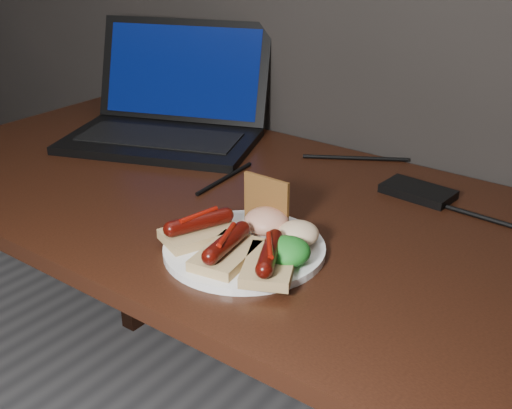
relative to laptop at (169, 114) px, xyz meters
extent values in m
cube|color=black|center=(0.31, -0.18, -0.07)|extent=(1.40, 0.70, 0.03)
cube|color=black|center=(-0.34, 0.12, -0.44)|extent=(0.05, 0.05, 0.72)
cube|color=black|center=(0.02, -0.06, -0.05)|extent=(0.48, 0.38, 0.02)
cube|color=black|center=(0.02, -0.06, -0.03)|extent=(0.38, 0.26, 0.00)
cube|color=black|center=(-0.04, 0.10, 0.08)|extent=(0.42, 0.24, 0.23)
cube|color=#081256|center=(-0.04, 0.10, 0.08)|extent=(0.38, 0.21, 0.20)
cube|color=black|center=(0.60, 0.03, -0.05)|extent=(0.13, 0.08, 0.02)
cylinder|color=black|center=(0.27, -0.13, -0.05)|extent=(0.02, 0.18, 0.01)
cylinder|color=black|center=(0.42, 0.12, -0.05)|extent=(0.19, 0.12, 0.01)
cylinder|color=black|center=(0.73, 0.00, -0.05)|extent=(0.14, 0.02, 0.01)
cylinder|color=black|center=(-0.14, -0.12, -0.05)|extent=(0.03, 0.20, 0.01)
cylinder|color=white|center=(0.47, -0.33, -0.05)|extent=(0.29, 0.29, 0.01)
cube|color=tan|center=(0.40, -0.35, -0.03)|extent=(0.11, 0.13, 0.02)
cylinder|color=#4A0A04|center=(0.40, -0.35, -0.01)|extent=(0.06, 0.10, 0.02)
sphere|color=#4A0A04|center=(0.38, -0.40, -0.01)|extent=(0.02, 0.02, 0.02)
sphere|color=#4A0A04|center=(0.42, -0.31, -0.01)|extent=(0.02, 0.02, 0.02)
cylinder|color=#6E0C05|center=(0.40, -0.35, 0.00)|extent=(0.02, 0.07, 0.01)
cube|color=tan|center=(0.48, -0.38, -0.03)|extent=(0.09, 0.13, 0.02)
cylinder|color=#4A0A04|center=(0.48, -0.38, -0.01)|extent=(0.04, 0.10, 0.02)
sphere|color=#4A0A04|center=(0.49, -0.43, -0.01)|extent=(0.03, 0.02, 0.02)
sphere|color=#4A0A04|center=(0.47, -0.33, -0.01)|extent=(0.03, 0.02, 0.02)
cylinder|color=#6E0C05|center=(0.48, -0.38, 0.00)|extent=(0.03, 0.07, 0.01)
cube|color=tan|center=(0.55, -0.37, -0.03)|extent=(0.11, 0.13, 0.02)
cylinder|color=#4A0A04|center=(0.55, -0.37, -0.01)|extent=(0.06, 0.10, 0.02)
sphere|color=#4A0A04|center=(0.57, -0.41, -0.01)|extent=(0.03, 0.02, 0.02)
sphere|color=#4A0A04|center=(0.53, -0.32, -0.01)|extent=(0.03, 0.02, 0.02)
cylinder|color=#6E0C05|center=(0.55, -0.37, 0.00)|extent=(0.05, 0.06, 0.01)
cube|color=brown|center=(0.46, -0.25, 0.00)|extent=(0.09, 0.01, 0.08)
ellipsoid|color=#115617|center=(0.55, -0.33, -0.02)|extent=(0.07, 0.07, 0.04)
ellipsoid|color=#A41016|center=(0.47, -0.27, -0.02)|extent=(0.07, 0.07, 0.04)
ellipsoid|color=#EFE9CE|center=(0.54, -0.27, -0.02)|extent=(0.06, 0.06, 0.04)
camera|label=1|loc=(1.01, -1.01, 0.43)|focal=45.00mm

